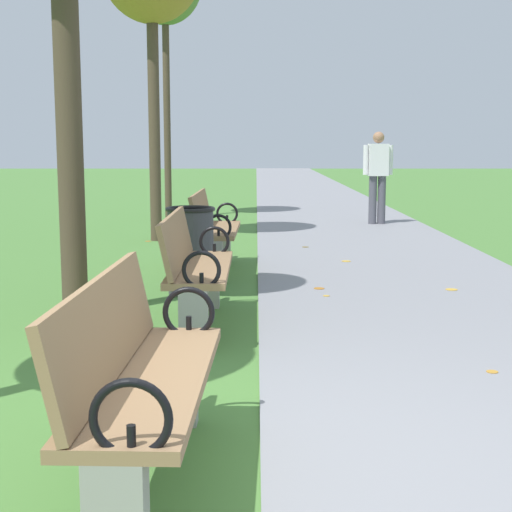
{
  "coord_description": "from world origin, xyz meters",
  "views": [
    {
      "loc": [
        -0.02,
        -3.15,
        1.45
      ],
      "look_at": [
        -0.05,
        2.89,
        0.55
      ],
      "focal_mm": 53.48,
      "sensor_mm": 36.0,
      "label": 1
    }
  ],
  "objects_px": {
    "park_bench_2": "(198,267)",
    "park_bench_3": "(217,229)",
    "trash_bin": "(195,250)",
    "pedestrian_walking": "(382,173)",
    "park_bench_1": "(144,377)"
  },
  "relations": [
    {
      "from": "trash_bin",
      "to": "park_bench_2",
      "type": "bearing_deg",
      "value": -83.97
    },
    {
      "from": "park_bench_3",
      "to": "trash_bin",
      "type": "height_order",
      "value": "park_bench_3"
    },
    {
      "from": "park_bench_3",
      "to": "park_bench_2",
      "type": "bearing_deg",
      "value": -90.0
    },
    {
      "from": "park_bench_1",
      "to": "park_bench_2",
      "type": "height_order",
      "value": "same"
    },
    {
      "from": "pedestrian_walking",
      "to": "park_bench_2",
      "type": "bearing_deg",
      "value": -109.08
    },
    {
      "from": "park_bench_1",
      "to": "park_bench_2",
      "type": "distance_m",
      "value": 2.83
    },
    {
      "from": "park_bench_3",
      "to": "trash_bin",
      "type": "bearing_deg",
      "value": -96.64
    },
    {
      "from": "park_bench_3",
      "to": "trash_bin",
      "type": "relative_size",
      "value": 1.92
    },
    {
      "from": "trash_bin",
      "to": "pedestrian_walking",
      "type": "bearing_deg",
      "value": 65.91
    },
    {
      "from": "park_bench_1",
      "to": "pedestrian_walking",
      "type": "height_order",
      "value": "pedestrian_walking"
    },
    {
      "from": "park_bench_3",
      "to": "trash_bin",
      "type": "xyz_separation_m",
      "value": [
        -0.15,
        -1.27,
        -0.06
      ]
    },
    {
      "from": "park_bench_2",
      "to": "park_bench_3",
      "type": "distance_m",
      "value": 2.66
    },
    {
      "from": "park_bench_2",
      "to": "pedestrian_walking",
      "type": "relative_size",
      "value": 0.99
    },
    {
      "from": "park_bench_2",
      "to": "park_bench_3",
      "type": "xyz_separation_m",
      "value": [
        0.0,
        2.66,
        0.0
      ]
    },
    {
      "from": "park_bench_1",
      "to": "trash_bin",
      "type": "relative_size",
      "value": 1.92
    }
  ]
}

